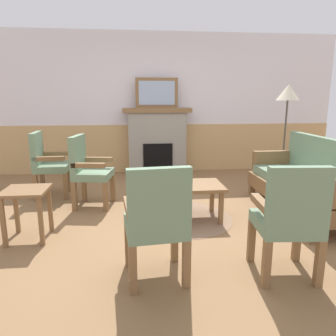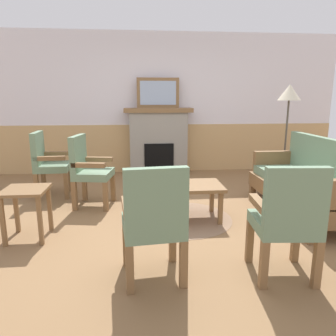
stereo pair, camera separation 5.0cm
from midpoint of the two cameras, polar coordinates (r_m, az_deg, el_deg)
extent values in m
plane|color=olive|center=(4.05, 0.83, -8.70)|extent=(14.00, 14.00, 0.00)
cube|color=white|center=(6.37, -1.72, 11.51)|extent=(7.20, 0.12, 2.70)
cube|color=tan|center=(6.38, -1.63, 3.61)|extent=(7.20, 0.02, 0.95)
cube|color=gray|center=(6.18, -1.52, 4.49)|extent=(1.10, 0.36, 1.20)
cube|color=black|center=(6.03, -1.38, 2.17)|extent=(0.56, 0.02, 0.48)
cube|color=brown|center=(6.12, -1.56, 10.43)|extent=(1.30, 0.44, 0.08)
cube|color=brown|center=(6.12, -1.58, 13.43)|extent=(0.80, 0.03, 0.56)
cube|color=#9EB2D1|center=(6.10, -1.56, 13.43)|extent=(0.68, 0.01, 0.44)
cube|color=brown|center=(5.06, 15.32, -3.82)|extent=(0.08, 0.08, 0.16)
cube|color=brown|center=(3.63, 24.75, -11.16)|extent=(0.08, 0.08, 0.16)
cube|color=brown|center=(5.30, 21.41, -3.52)|extent=(0.08, 0.08, 0.16)
cube|color=brown|center=(4.40, 22.95, -4.41)|extent=(0.70, 1.80, 0.20)
cube|color=gray|center=(4.36, 23.13, -2.40)|extent=(0.60, 1.70, 0.12)
cube|color=gray|center=(4.45, 26.88, 1.63)|extent=(0.10, 1.70, 0.50)
cube|color=brown|center=(5.08, 18.74, 1.24)|extent=(0.60, 0.10, 0.30)
cube|color=brown|center=(3.67, -3.04, -7.72)|extent=(0.05, 0.05, 0.40)
cube|color=brown|center=(3.79, 9.85, -7.20)|extent=(0.05, 0.05, 0.40)
cube|color=brown|center=(4.08, -3.31, -5.58)|extent=(0.05, 0.05, 0.40)
cube|color=brown|center=(4.19, 8.29, -5.19)|extent=(0.05, 0.05, 0.40)
cube|color=brown|center=(3.85, 3.06, -3.30)|extent=(0.96, 0.56, 0.04)
cylinder|color=#896B51|center=(3.98, 2.98, -9.08)|extent=(1.23, 1.23, 0.01)
cube|color=maroon|center=(3.79, 1.13, -2.97)|extent=(0.23, 0.19, 0.03)
cube|color=brown|center=(4.63, -9.60, -3.53)|extent=(0.07, 0.07, 0.40)
cube|color=brown|center=(4.24, -10.90, -5.10)|extent=(0.07, 0.07, 0.40)
cube|color=brown|center=(4.74, -14.56, -3.38)|extent=(0.07, 0.07, 0.40)
cube|color=brown|center=(4.36, -16.26, -4.88)|extent=(0.07, 0.07, 0.40)
cube|color=gray|center=(4.42, -12.99, -1.09)|extent=(0.55, 0.55, 0.10)
cube|color=gray|center=(4.43, -15.66, 2.61)|extent=(0.16, 0.49, 0.48)
cube|color=brown|center=(4.58, -12.37, 1.58)|extent=(0.45, 0.14, 0.06)
cube|color=brown|center=(4.19, -13.89, 0.50)|extent=(0.45, 0.14, 0.06)
cube|color=brown|center=(5.28, -16.90, -1.90)|extent=(0.06, 0.06, 0.40)
cube|color=brown|center=(4.87, -17.63, -3.13)|extent=(0.06, 0.06, 0.40)
cube|color=brown|center=(5.36, -21.34, -2.01)|extent=(0.06, 0.06, 0.40)
cube|color=brown|center=(4.96, -22.42, -3.22)|extent=(0.06, 0.06, 0.40)
cube|color=gray|center=(5.06, -19.78, 0.19)|extent=(0.50, 0.50, 0.10)
cube|color=gray|center=(5.05, -22.25, 3.33)|extent=(0.10, 0.48, 0.48)
cube|color=brown|center=(5.22, -19.47, 2.49)|extent=(0.44, 0.09, 0.06)
cube|color=brown|center=(4.83, -20.41, 1.64)|extent=(0.44, 0.09, 0.06)
cube|color=brown|center=(2.90, -7.05, -13.58)|extent=(0.07, 0.07, 0.40)
cube|color=brown|center=(2.95, 1.33, -12.98)|extent=(0.07, 0.07, 0.40)
cube|color=brown|center=(2.53, -6.33, -17.74)|extent=(0.07, 0.07, 0.40)
cube|color=brown|center=(2.59, 3.41, -16.91)|extent=(0.07, 0.07, 0.40)
cube|color=gray|center=(2.62, -2.21, -10.37)|extent=(0.52, 0.52, 0.10)
cube|color=gray|center=(2.33, -1.51, -5.70)|extent=(0.49, 0.13, 0.48)
cube|color=brown|center=(2.54, -6.85, -7.12)|extent=(0.11, 0.44, 0.06)
cube|color=brown|center=(2.60, 2.26, -6.58)|extent=(0.11, 0.44, 0.06)
cube|color=brown|center=(3.04, 15.02, -12.63)|extent=(0.06, 0.06, 0.40)
cube|color=brown|center=(3.17, 22.51, -12.06)|extent=(0.06, 0.06, 0.40)
cube|color=brown|center=(2.68, 17.49, -16.38)|extent=(0.06, 0.06, 0.40)
cube|color=brown|center=(2.83, 25.89, -15.45)|extent=(0.06, 0.06, 0.40)
cube|color=gray|center=(2.82, 20.62, -9.50)|extent=(0.52, 0.52, 0.10)
cube|color=gray|center=(2.55, 22.72, -5.09)|extent=(0.49, 0.12, 0.48)
cube|color=brown|center=(2.70, 16.82, -6.39)|extent=(0.11, 0.44, 0.06)
cube|color=brown|center=(2.85, 24.76, -6.04)|extent=(0.11, 0.44, 0.06)
cube|color=brown|center=(3.89, -25.42, -6.84)|extent=(0.04, 0.04, 0.52)
cube|color=brown|center=(3.78, -20.25, -6.92)|extent=(0.04, 0.04, 0.52)
cube|color=brown|center=(3.57, -27.36, -8.72)|extent=(0.04, 0.04, 0.52)
cube|color=brown|center=(3.45, -21.75, -8.89)|extent=(0.04, 0.04, 0.52)
cube|color=brown|center=(3.59, -24.09, -3.68)|extent=(0.44, 0.44, 0.03)
cylinder|color=#332D28|center=(5.67, 20.15, -3.08)|extent=(0.24, 0.24, 0.03)
cylinder|color=#4C473D|center=(5.53, 20.71, 4.08)|extent=(0.03, 0.03, 1.40)
cone|color=beige|center=(5.48, 21.39, 12.63)|extent=(0.36, 0.36, 0.25)
camera|label=1|loc=(0.03, -89.66, 0.08)|focal=33.68mm
camera|label=2|loc=(0.03, 90.34, -0.08)|focal=33.68mm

